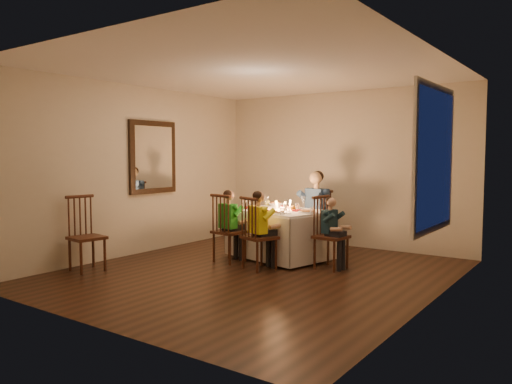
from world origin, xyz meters
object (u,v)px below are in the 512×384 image
Objects in this scene: dining_table at (280,224)px; chair_near_left at (230,262)px; chair_adult at (315,252)px; serving_bowl at (276,205)px; child_green at (230,262)px; child_yellow at (259,269)px; chair_end at (331,269)px; chair_extra at (88,271)px; child_teal at (331,269)px; chair_near_right at (259,269)px; adult at (315,252)px.

dining_table reaches higher than chair_near_left.
serving_bowl is at bearing -132.31° from chair_adult.
child_green is 0.98× the size of child_yellow.
dining_table is 1.60× the size of chair_end.
dining_table is at bearing -88.95° from chair_adult.
chair_extra is 4.68× the size of serving_bowl.
child_green is at bearing -29.40° from chair_extra.
dining_table is 0.94m from child_green.
child_green is (-1.39, -0.45, 0.00)m from chair_end.
child_yellow is 1.09× the size of child_teal.
child_teal is at bearing -123.38° from child_yellow.
serving_bowl is at bearing 143.56° from dining_table.
chair_extra is at bearing 58.66° from chair_near_left.
chair_extra is 2.98m from serving_bowl.
child_green is (0.00, 0.00, 0.00)m from chair_near_left.
chair_extra reaches higher than chair_near_right.
child_green is at bearing 114.11° from chair_end.
adult is (0.03, 1.51, 0.00)m from chair_near_right.
chair_near_left is 0.64m from child_yellow.
chair_end is 3.26m from chair_extra.
chair_near_right is 0.95× the size of child_green.
adult reaches higher than chair_extra.
chair_near_left is at bearing 6.52° from child_yellow.
dining_table is 0.91m from adult.
serving_bowl reaches higher than chair_extra.
chair_near_left is at bearing 114.11° from chair_end.
child_green is at bearing -96.12° from serving_bowl.
chair_end is at bearing -123.38° from child_yellow.
child_yellow is (0.62, -0.14, 0.00)m from child_green.
chair_adult is 0.93× the size of child_yellow.
child_yellow reaches higher than chair_end.
adult is 1.32× the size of child_teal.
adult reaches higher than child_teal.
child_yellow reaches higher than chair_near_left.
chair_extra reaches higher than chair_adult.
chair_near_right reaches higher than child_teal.
chair_near_right is 0.97m from chair_end.
child_yellow is (-0.03, -1.51, 0.00)m from chair_adult.
child_green reaches higher than chair_near_right.
dining_table is 1.09m from child_teal.
chair_adult is 0.98m from serving_bowl.
child_teal is at bearing 0.00° from chair_end.
chair_adult is 1.51m from chair_near_right.
chair_end is (0.94, -0.19, -0.52)m from dining_table.
child_teal is at bearing 1.31° from dining_table.
child_teal is (0.74, -0.91, 0.00)m from chair_adult.
chair_near_left is 1.46m from child_teal.
child_yellow reaches higher than chair_adult.
chair_adult is 3.44m from chair_extra.
adult reaches higher than child_green.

